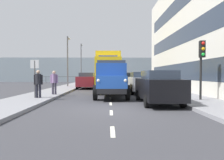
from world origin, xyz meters
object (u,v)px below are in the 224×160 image
object	(u,v)px
truck_vintage_blue	(111,80)
pedestrian_near_railing	(38,82)
pedestrian_couple_b	(54,81)
traffic_light_near	(202,57)
car_maroon_oppositeside_0	(87,80)
lamp_post_promenade	(68,56)
street_sign	(35,72)
car_white_oppositeside_2	(94,78)
lamp_post_far	(81,59)
lorry_cargo_yellow	(108,69)
car_grey_kerbside_2	(132,80)
car_silver_kerbside_1	(140,82)
car_red_oppositeside_1	(91,79)
car_black_kerbside_near	(158,87)

from	to	relation	value
truck_vintage_blue	pedestrian_near_railing	distance (m)	4.52
pedestrian_couple_b	traffic_light_near	size ratio (longest dim) A/B	0.51
car_maroon_oppositeside_0	lamp_post_promenade	xyz separation A→B (m)	(2.48, -2.27, 2.80)
car_maroon_oppositeside_0	street_sign	world-z (taller)	street_sign
car_white_oppositeside_2	traffic_light_near	distance (m)	24.13
lamp_post_far	traffic_light_near	bearing A→B (deg)	112.23
lamp_post_far	truck_vintage_blue	bearing A→B (deg)	102.60
street_sign	lorry_cargo_yellow	bearing A→B (deg)	-113.54
car_grey_kerbside_2	street_sign	bearing A→B (deg)	55.73
car_grey_kerbside_2	traffic_light_near	xyz separation A→B (m)	(-2.48, 11.42, 1.58)
car_silver_kerbside_1	car_red_oppositeside_1	xyz separation A→B (m)	(4.93, -11.64, -0.00)
car_silver_kerbside_1	pedestrian_couple_b	xyz separation A→B (m)	(6.35, 2.56, 0.21)
lorry_cargo_yellow	car_silver_kerbside_1	xyz separation A→B (m)	(-2.61, 5.35, -1.18)
car_black_kerbside_near	lamp_post_promenade	distance (m)	16.20
car_maroon_oppositeside_0	pedestrian_near_railing	world-z (taller)	pedestrian_near_railing
car_grey_kerbside_2	street_sign	distance (m)	12.38
lorry_cargo_yellow	pedestrian_near_railing	bearing A→B (deg)	67.71
car_white_oppositeside_2	lorry_cargo_yellow	bearing A→B (deg)	101.20
car_red_oppositeside_1	lamp_post_promenade	bearing A→B (deg)	56.44
car_maroon_oppositeside_0	car_white_oppositeside_2	size ratio (longest dim) A/B	0.91
car_silver_kerbside_1	lamp_post_promenade	size ratio (longest dim) A/B	0.76
truck_vintage_blue	traffic_light_near	size ratio (longest dim) A/B	1.76
car_black_kerbside_near	car_red_oppositeside_1	bearing A→B (deg)	-74.57
lorry_cargo_yellow	car_red_oppositeside_1	world-z (taller)	lorry_cargo_yellow
car_silver_kerbside_1	car_white_oppositeside_2	bearing A→B (deg)	-73.88
pedestrian_near_railing	pedestrian_couple_b	xyz separation A→B (m)	(-0.38, -2.14, 0.00)
car_maroon_oppositeside_0	car_red_oppositeside_1	xyz separation A→B (m)	(0.00, -6.01, -0.00)
lorry_cargo_yellow	car_red_oppositeside_1	bearing A→B (deg)	-69.76
car_silver_kerbside_1	car_red_oppositeside_1	distance (m)	12.64
lorry_cargo_yellow	street_sign	size ratio (longest dim) A/B	3.65
traffic_light_near	lamp_post_promenade	size ratio (longest dim) A/B	0.54
car_silver_kerbside_1	lamp_post_promenade	bearing A→B (deg)	-46.80
car_silver_kerbside_1	car_maroon_oppositeside_0	bearing A→B (deg)	-48.77
car_red_oppositeside_1	traffic_light_near	world-z (taller)	traffic_light_near
lorry_cargo_yellow	pedestrian_near_railing	world-z (taller)	lorry_cargo_yellow
car_white_oppositeside_2	traffic_light_near	xyz separation A→B (m)	(-7.41, 22.91, 1.57)
truck_vintage_blue	pedestrian_near_railing	world-z (taller)	truck_vintage_blue
car_maroon_oppositeside_0	pedestrian_couple_b	xyz separation A→B (m)	(1.42, 8.19, 0.21)
pedestrian_couple_b	lamp_post_far	size ratio (longest dim) A/B	0.25
pedestrian_couple_b	car_grey_kerbside_2	bearing A→B (deg)	-127.97
car_black_kerbside_near	car_white_oppositeside_2	xyz separation A→B (m)	(4.93, -23.30, 0.00)
pedestrian_near_railing	street_sign	size ratio (longest dim) A/B	0.72
car_black_kerbside_near	car_silver_kerbside_1	distance (m)	6.23
car_black_kerbside_near	pedestrian_couple_b	xyz separation A→B (m)	(6.35, -3.67, 0.21)
lorry_cargo_yellow	lamp_post_promenade	size ratio (longest dim) A/B	1.39
car_black_kerbside_near	car_maroon_oppositeside_0	distance (m)	12.84
car_black_kerbside_near	traffic_light_near	xyz separation A→B (m)	(-2.48, -0.38, 1.58)
car_white_oppositeside_2	pedestrian_couple_b	xyz separation A→B (m)	(1.42, 19.63, 0.21)
car_black_kerbside_near	car_grey_kerbside_2	distance (m)	11.81
truck_vintage_blue	street_sign	xyz separation A→B (m)	(4.56, 1.24, 0.50)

